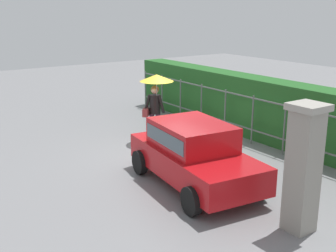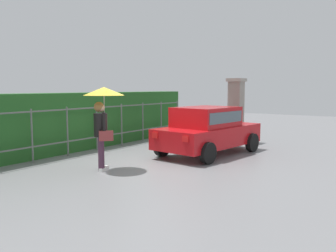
{
  "view_description": "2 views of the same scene",
  "coord_description": "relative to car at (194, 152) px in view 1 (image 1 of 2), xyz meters",
  "views": [
    {
      "loc": [
        9.36,
        -6.5,
        4.02
      ],
      "look_at": [
        0.35,
        -0.27,
        0.98
      ],
      "focal_mm": 45.65,
      "sensor_mm": 36.0,
      "label": 1
    },
    {
      "loc": [
        -7.77,
        -5.89,
        2.07
      ],
      "look_at": [
        0.44,
        -0.28,
        1.0
      ],
      "focal_mm": 38.2,
      "sensor_mm": 36.0,
      "label": 2
    }
  ],
  "objects": [
    {
      "name": "hedge_row",
      "position": [
        -2.05,
        4.08,
        0.15
      ],
      "size": [
        12.0,
        0.9,
        1.9
      ],
      "primitive_type": "cube",
      "color": "#235B23",
      "rests_on": "ground"
    },
    {
      "name": "pedestrian",
      "position": [
        -3.38,
        1.15,
        0.76
      ],
      "size": [
        1.02,
        1.02,
        2.09
      ],
      "rotation": [
        0.0,
        0.0,
        -0.76
      ],
      "color": "#47283D",
      "rests_on": "ground"
    },
    {
      "name": "car",
      "position": [
        0.0,
        0.0,
        0.0
      ],
      "size": [
        3.89,
        2.21,
        1.48
      ],
      "rotation": [
        0.0,
        0.0,
        -0.12
      ],
      "color": "#B71116",
      "rests_on": "ground"
    },
    {
      "name": "fence_section",
      "position": [
        -2.05,
        3.36,
        0.02
      ],
      "size": [
        11.05,
        0.05,
        1.5
      ],
      "color": "#59605B",
      "rests_on": "ground"
    },
    {
      "name": "gate_pillar",
      "position": [
        2.81,
        0.3,
        0.44
      ],
      "size": [
        0.6,
        0.6,
        2.42
      ],
      "color": "gray",
      "rests_on": "ground"
    },
    {
      "name": "ground_plane",
      "position": [
        -2.02,
        0.7,
        -0.8
      ],
      "size": [
        40.0,
        40.0,
        0.0
      ],
      "primitive_type": "plane",
      "color": "slate"
    }
  ]
}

